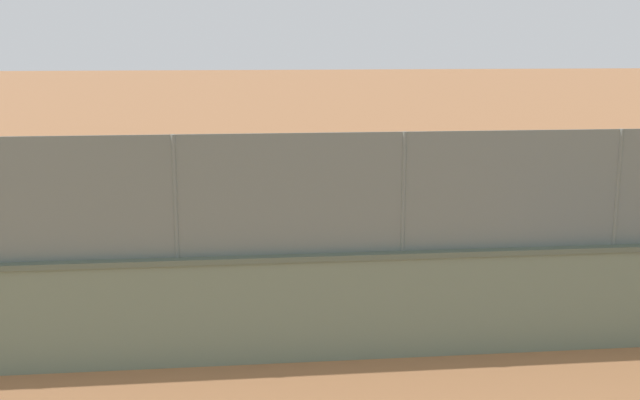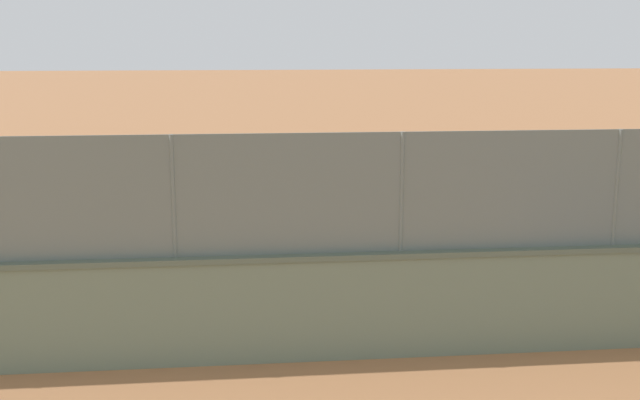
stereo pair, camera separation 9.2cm
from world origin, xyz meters
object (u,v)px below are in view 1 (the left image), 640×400
object	(u,v)px
sports_ball	(151,274)
courtside_bench	(447,293)
player_foreground_swinging	(195,188)
player_baseline_waiting	(146,223)
player_crossing_court	(522,195)

from	to	relation	value
sports_ball	courtside_bench	size ratio (longest dim) A/B	0.08
courtside_bench	player_foreground_swinging	bearing A→B (deg)	-60.34
sports_ball	courtside_bench	world-z (taller)	courtside_bench
courtside_bench	player_baseline_waiting	bearing A→B (deg)	-37.70
player_baseline_waiting	player_crossing_court	distance (m)	9.12
player_crossing_court	sports_ball	size ratio (longest dim) A/B	12.64
sports_ball	player_crossing_court	bearing A→B (deg)	-163.69
player_crossing_court	player_foreground_swinging	world-z (taller)	player_foreground_swinging
player_baseline_waiting	player_foreground_swinging	xyz separation A→B (m)	(-0.97, -3.41, 0.10)
player_foreground_swinging	sports_ball	size ratio (longest dim) A/B	13.77
player_crossing_court	courtside_bench	distance (m)	6.92
player_baseline_waiting	courtside_bench	size ratio (longest dim) A/B	0.97
player_crossing_court	sports_ball	world-z (taller)	player_crossing_court
player_crossing_court	sports_ball	xyz separation A→B (m)	(8.83, 2.58, -0.86)
player_foreground_swinging	courtside_bench	distance (m)	8.58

